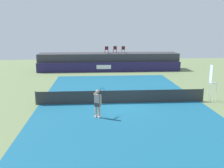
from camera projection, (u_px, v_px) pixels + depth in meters
The scene contains 13 objects.
ground_plane at pixel (117, 93), 22.06m from camera, with size 48.00×48.00×0.00m, color #6B7F51.
court_inner at pixel (121, 103), 19.14m from camera, with size 12.00×22.00×0.00m, color #16597A.
sponsor_wall at pixel (110, 67), 32.16m from camera, with size 18.00×0.22×1.20m.
spectator_platform at pixel (109, 61), 33.80m from camera, with size 18.00×2.80×2.20m, color #38383D.
spectator_chair_far_left at pixel (107, 49), 33.16m from camera, with size 0.45×0.45×0.89m.
spectator_chair_left at pixel (115, 49), 33.71m from camera, with size 0.46×0.46×0.89m.
spectator_chair_center at pixel (123, 49), 33.49m from camera, with size 0.48×0.48×0.89m.
umpire_chair at pixel (212, 81), 19.27m from camera, with size 0.45×0.45×2.76m.
tennis_net at pixel (121, 97), 19.04m from camera, with size 12.40×0.02×0.95m, color #2D2D2D.
net_post_near at pixel (36, 98), 18.59m from camera, with size 0.10×0.10×1.00m, color #4C4C51.
net_post_far at pixel (203, 95), 19.47m from camera, with size 0.10×0.10×1.00m, color #4C4C51.
tennis_player at pixel (98, 102), 15.87m from camera, with size 0.73×1.25×1.77m.
tennis_ball at pixel (112, 95), 21.35m from camera, with size 0.07×0.07×0.07m, color #D8EA33.
Camera 1 is at (-2.01, -18.29, 5.48)m, focal length 41.41 mm.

